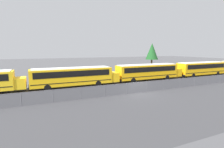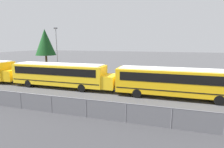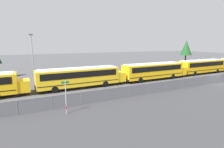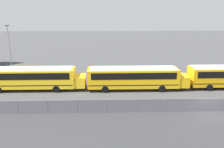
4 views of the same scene
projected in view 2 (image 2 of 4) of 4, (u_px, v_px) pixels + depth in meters
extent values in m
cylinder|color=slate|center=(21.00, 101.00, 14.76)|extent=(0.07, 0.07, 1.42)
cylinder|color=slate|center=(51.00, 104.00, 13.90)|extent=(0.07, 0.07, 1.42)
cylinder|color=slate|center=(86.00, 108.00, 13.03)|extent=(0.07, 0.07, 1.42)
cylinder|color=slate|center=(126.00, 113.00, 12.17)|extent=(0.07, 0.07, 1.42)
cylinder|color=slate|center=(171.00, 119.00, 11.30)|extent=(0.07, 0.07, 1.42)
cube|color=yellow|center=(13.00, 75.00, 24.03)|extent=(1.43, 2.39, 1.46)
cylinder|color=black|center=(4.00, 77.00, 26.12)|extent=(0.92, 0.28, 0.92)
cube|color=yellow|center=(59.00, 74.00, 21.79)|extent=(11.95, 2.59, 2.43)
cube|color=black|center=(59.00, 70.00, 21.69)|extent=(10.99, 2.63, 0.88)
cube|color=black|center=(59.00, 79.00, 21.91)|extent=(11.71, 2.62, 0.10)
cube|color=yellow|center=(110.00, 81.00, 19.96)|extent=(1.43, 2.39, 1.46)
cube|color=black|center=(21.00, 80.00, 23.70)|extent=(0.12, 2.59, 0.24)
cube|color=silver|center=(58.00, 64.00, 21.56)|extent=(11.35, 2.33, 0.10)
cylinder|color=black|center=(90.00, 84.00, 22.05)|extent=(0.92, 0.28, 0.92)
cylinder|color=black|center=(82.00, 88.00, 19.83)|extent=(0.92, 0.28, 0.92)
cylinder|color=black|center=(41.00, 80.00, 24.17)|extent=(0.92, 0.28, 0.92)
cylinder|color=black|center=(28.00, 84.00, 21.95)|extent=(0.92, 0.28, 0.92)
cube|color=yellow|center=(176.00, 82.00, 17.61)|extent=(11.95, 2.59, 2.43)
cube|color=black|center=(176.00, 76.00, 17.52)|extent=(10.99, 2.63, 0.88)
cube|color=black|center=(175.00, 88.00, 17.73)|extent=(11.71, 2.62, 0.10)
cube|color=black|center=(118.00, 87.00, 19.52)|extent=(0.12, 2.59, 0.24)
cube|color=silver|center=(176.00, 69.00, 17.39)|extent=(11.35, 2.33, 0.10)
cylinder|color=black|center=(213.00, 93.00, 17.88)|extent=(0.92, 0.28, 0.92)
cylinder|color=black|center=(219.00, 100.00, 15.66)|extent=(0.92, 0.28, 0.92)
cylinder|color=black|center=(140.00, 88.00, 19.99)|extent=(0.92, 0.28, 0.92)
cylinder|color=black|center=(137.00, 93.00, 17.78)|extent=(0.92, 0.28, 0.92)
cylinder|color=gray|center=(57.00, 52.00, 30.68)|extent=(0.16, 0.16, 7.85)
cube|color=#47474C|center=(56.00, 28.00, 29.96)|extent=(0.60, 0.24, 0.20)
cylinder|color=#51381E|center=(46.00, 61.00, 39.30)|extent=(0.44, 0.44, 2.80)
cone|color=#144219|center=(45.00, 42.00, 38.54)|extent=(4.39, 4.39, 5.71)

